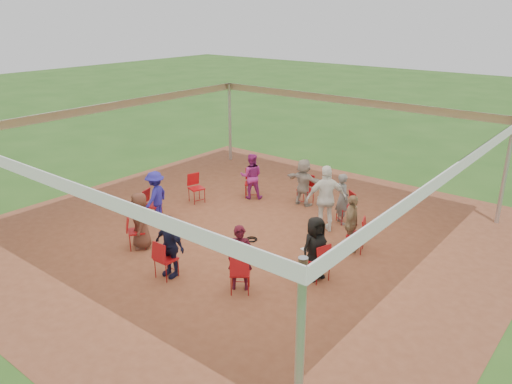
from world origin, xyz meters
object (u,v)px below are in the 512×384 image
Objects in this scene: chair_3 at (305,190)px; chair_6 at (153,205)px; chair_9 at (240,273)px; standing_person at (326,199)px; person_seated_4 at (251,176)px; chair_8 at (166,259)px; person_seated_1 at (351,223)px; person_seated_2 at (342,199)px; person_seated_8 at (240,258)px; person_seated_0 at (315,248)px; chair_4 at (252,183)px; chair_5 at (197,189)px; chair_2 at (346,208)px; person_seated_7 at (169,246)px; person_seated_3 at (304,182)px; chair_7 at (136,231)px; person_seated_6 at (140,221)px; person_seated_5 at (156,196)px; laptop at (310,247)px; chair_0 at (318,262)px; chair_1 at (355,235)px; cable_coil at (252,239)px.

chair_3 is 1.00× the size of chair_6.
standing_person is (-0.22, 3.80, 0.48)m from chair_9.
person_seated_4 is 3.21m from standing_person.
chair_8 is 0.62× the size of person_seated_1.
person_seated_8 is (0.06, -4.43, 0.00)m from person_seated_2.
person_seated_0 is 1.00× the size of person_seated_1.
person_seated_1 is 1.00× the size of person_seated_2.
chair_4 is 1.00× the size of chair_5.
person_seated_7 is at bearing 107.60° from chair_2.
person_seated_3 is at bearing 142.31° from chair_5.
chair_3 is 0.62× the size of person_seated_8.
chair_9 is 0.62× the size of person_seated_4.
person_seated_6 reaches higher than chair_7.
laptop is (5.05, 0.12, -0.05)m from person_seated_5.
person_seated_8 is at bearing 167.43° from laptop.
chair_8 is 5.33m from person_seated_4.
person_seated_2 is at bearing 107.60° from chair_6.
chair_4 is at bearing 108.40° from person_seated_7.
person_seated_3 is at bearing 108.00° from person_seated_6.
chair_3 and chair_7 have the same top height.
chair_2 is at bearing 14.23° from person_seated_1.
chair_7 is 0.62× the size of person_seated_5.
chair_4 is 0.62× the size of person_seated_5.
chair_2 and chair_5 have the same top height.
person_seated_4 is at bearing 54.00° from person_seated_1.
person_seated_8 is (-0.98, -1.38, 0.00)m from person_seated_0.
chair_7 is (0.06, -4.63, 0.00)m from chair_4.
person_seated_4 is (-1.68, 5.05, 0.28)m from chair_8.
chair_0 is 5.72m from chair_5.
person_seated_7 is at bearing 146.43° from laptop.
chair_2 is 1.00× the size of chair_3.
chair_1 is at bearing 108.00° from chair_5.
person_seated_3 reaches higher than chair_9.
person_seated_0 is (4.27, 1.52, 0.28)m from chair_7.
chair_6 is 0.62× the size of person_seated_3.
chair_9 is at bearing -56.42° from cable_coil.
person_seated_1 is 1.00× the size of person_seated_6.
chair_3 is at bearing 36.00° from chair_1.
person_seated_0 is at bearing 142.31° from chair_2.
person_seated_0 is 5.21m from person_seated_4.
person_seated_0 is at bearing 90.00° from chair_5.
chair_6 is 0.62× the size of person_seated_2.
chair_1 is (-0.02, 1.77, 0.00)m from chair_0.
chair_5 is at bearing 126.89° from person_seated_7.
person_seated_2 reaches higher than chair_9.
chair_2 is at bearing 54.00° from chair_9.
chair_1 is 0.62× the size of person_seated_2.
person_seated_3 is at bearing 21.77° from chair_2.
chair_0 is 5.44m from chair_6.
person_seated_1 is at bearing 21.77° from chair_0.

